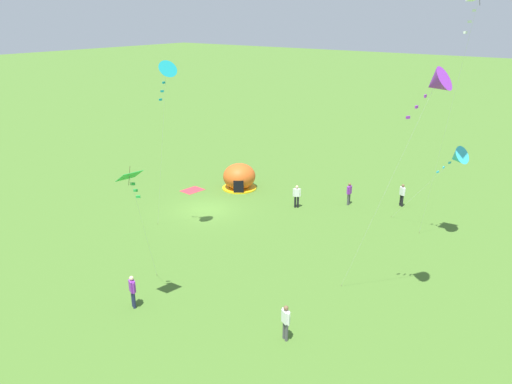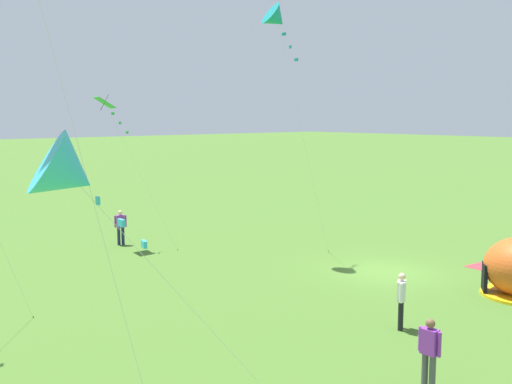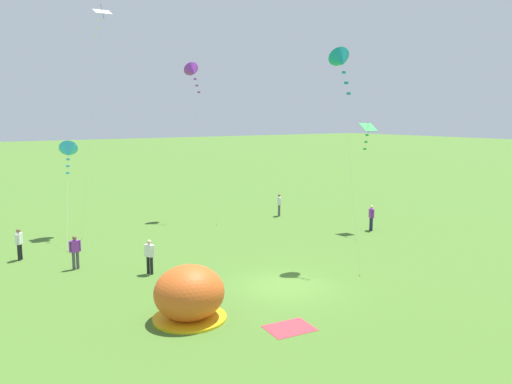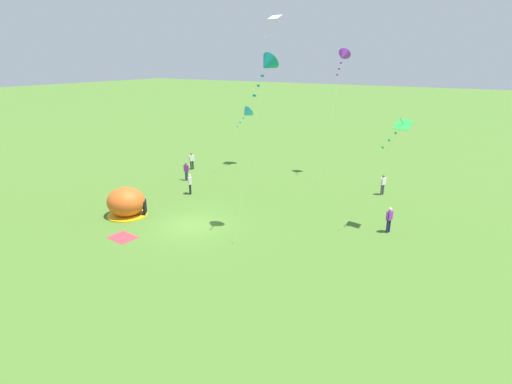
{
  "view_description": "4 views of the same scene",
  "coord_description": "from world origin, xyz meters",
  "px_view_note": "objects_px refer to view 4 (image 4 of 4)",
  "views": [
    {
      "loc": [
        24.97,
        23.23,
        13.7
      ],
      "look_at": [
        -0.29,
        4.35,
        2.26
      ],
      "focal_mm": 35.0,
      "sensor_mm": 36.0,
      "label": 1
    },
    {
      "loc": [
        -14.64,
        19.47,
        6.34
      ],
      "look_at": [
        2.85,
        4.53,
        3.38
      ],
      "focal_mm": 42.0,
      "sensor_mm": 36.0,
      "label": 2
    },
    {
      "loc": [
        -13.0,
        -17.48,
        7.66
      ],
      "look_at": [
        1.12,
        3.96,
        3.74
      ],
      "focal_mm": 35.0,
      "sensor_mm": 36.0,
      "label": 3
    },
    {
      "loc": [
        16.64,
        -19.02,
        10.79
      ],
      "look_at": [
        3.08,
        3.3,
        1.98
      ],
      "focal_mm": 28.0,
      "sensor_mm": 36.0,
      "label": 4
    }
  ],
  "objects_px": {
    "popup_tent": "(126,202)",
    "person_center_field": "(192,160)",
    "person_strolling": "(383,184)",
    "kite_purple": "(343,56)",
    "kite_teal": "(267,64)",
    "person_with_toddler": "(186,170)",
    "person_watching_sky": "(190,183)",
    "kite_white": "(273,21)",
    "kite_cyan": "(246,113)",
    "kite_green": "(400,128)",
    "person_far_back": "(389,219)"
  },
  "relations": [
    {
      "from": "person_watching_sky",
      "to": "kite_cyan",
      "type": "relative_size",
      "value": 0.28
    },
    {
      "from": "kite_white",
      "to": "kite_purple",
      "type": "xyz_separation_m",
      "value": [
        6.78,
        0.55,
        -3.07
      ]
    },
    {
      "from": "person_watching_sky",
      "to": "kite_teal",
      "type": "bearing_deg",
      "value": -19.94
    },
    {
      "from": "popup_tent",
      "to": "kite_cyan",
      "type": "bearing_deg",
      "value": 91.3
    },
    {
      "from": "person_watching_sky",
      "to": "kite_green",
      "type": "xyz_separation_m",
      "value": [
        15.94,
        1.25,
        5.74
      ]
    },
    {
      "from": "person_far_back",
      "to": "kite_white",
      "type": "distance_m",
      "value": 22.1
    },
    {
      "from": "kite_teal",
      "to": "kite_purple",
      "type": "height_order",
      "value": "kite_purple"
    },
    {
      "from": "popup_tent",
      "to": "person_strolling",
      "type": "distance_m",
      "value": 20.25
    },
    {
      "from": "person_strolling",
      "to": "kite_cyan",
      "type": "bearing_deg",
      "value": 170.68
    },
    {
      "from": "kite_cyan",
      "to": "person_with_toddler",
      "type": "bearing_deg",
      "value": -102.23
    },
    {
      "from": "kite_cyan",
      "to": "kite_purple",
      "type": "height_order",
      "value": "kite_purple"
    },
    {
      "from": "person_far_back",
      "to": "kite_green",
      "type": "relative_size",
      "value": 0.24
    },
    {
      "from": "kite_purple",
      "to": "kite_green",
      "type": "bearing_deg",
      "value": -53.82
    },
    {
      "from": "popup_tent",
      "to": "person_center_field",
      "type": "height_order",
      "value": "popup_tent"
    },
    {
      "from": "kite_teal",
      "to": "person_with_toddler",
      "type": "bearing_deg",
      "value": 152.82
    },
    {
      "from": "person_with_toddler",
      "to": "person_watching_sky",
      "type": "bearing_deg",
      "value": -45.04
    },
    {
      "from": "kite_white",
      "to": "person_with_toddler",
      "type": "bearing_deg",
      "value": -117.66
    },
    {
      "from": "kite_teal",
      "to": "kite_white",
      "type": "bearing_deg",
      "value": 117.85
    },
    {
      "from": "kite_cyan",
      "to": "kite_purple",
      "type": "xyz_separation_m",
      "value": [
        9.46,
        1.14,
        5.51
      ]
    },
    {
      "from": "kite_teal",
      "to": "kite_white",
      "type": "height_order",
      "value": "kite_white"
    },
    {
      "from": "person_strolling",
      "to": "kite_purple",
      "type": "height_order",
      "value": "kite_purple"
    },
    {
      "from": "person_watching_sky",
      "to": "kite_white",
      "type": "height_order",
      "value": "kite_white"
    },
    {
      "from": "popup_tent",
      "to": "kite_green",
      "type": "distance_m",
      "value": 19.11
    },
    {
      "from": "person_watching_sky",
      "to": "kite_purple",
      "type": "bearing_deg",
      "value": 54.63
    },
    {
      "from": "person_with_toddler",
      "to": "kite_green",
      "type": "xyz_separation_m",
      "value": [
        18.77,
        -1.58,
        5.74
      ]
    },
    {
      "from": "kite_teal",
      "to": "kite_cyan",
      "type": "bearing_deg",
      "value": 126.63
    },
    {
      "from": "person_watching_sky",
      "to": "kite_green",
      "type": "height_order",
      "value": "kite_green"
    },
    {
      "from": "person_center_field",
      "to": "person_far_back",
      "type": "bearing_deg",
      "value": -14.42
    },
    {
      "from": "kite_green",
      "to": "person_strolling",
      "type": "bearing_deg",
      "value": 108.02
    },
    {
      "from": "kite_cyan",
      "to": "kite_white",
      "type": "height_order",
      "value": "kite_white"
    },
    {
      "from": "popup_tent",
      "to": "person_center_field",
      "type": "xyz_separation_m",
      "value": [
        -4.16,
        12.15,
        -0.03
      ]
    },
    {
      "from": "person_strolling",
      "to": "person_center_field",
      "type": "distance_m",
      "value": 18.75
    },
    {
      "from": "person_with_toddler",
      "to": "kite_cyan",
      "type": "height_order",
      "value": "kite_cyan"
    },
    {
      "from": "person_far_back",
      "to": "person_center_field",
      "type": "relative_size",
      "value": 1.0
    },
    {
      "from": "kite_teal",
      "to": "person_strolling",
      "type": "bearing_deg",
      "value": 68.36
    },
    {
      "from": "person_far_back",
      "to": "person_with_toddler",
      "type": "xyz_separation_m",
      "value": [
        -18.85,
        2.11,
        0.0
      ]
    },
    {
      "from": "person_with_toddler",
      "to": "person_strolling",
      "type": "bearing_deg",
      "value": 17.72
    },
    {
      "from": "person_with_toddler",
      "to": "person_watching_sky",
      "type": "xyz_separation_m",
      "value": [
        2.83,
        -2.83,
        0.0
      ]
    },
    {
      "from": "person_center_field",
      "to": "kite_cyan",
      "type": "relative_size",
      "value": 0.28
    },
    {
      "from": "person_strolling",
      "to": "person_center_field",
      "type": "bearing_deg",
      "value": -173.86
    },
    {
      "from": "kite_teal",
      "to": "popup_tent",
      "type": "bearing_deg",
      "value": -164.78
    },
    {
      "from": "popup_tent",
      "to": "kite_purple",
      "type": "relative_size",
      "value": 0.24
    },
    {
      "from": "kite_cyan",
      "to": "kite_green",
      "type": "distance_m",
      "value": 19.51
    },
    {
      "from": "person_strolling",
      "to": "kite_white",
      "type": "distance_m",
      "value": 18.09
    },
    {
      "from": "person_strolling",
      "to": "kite_green",
      "type": "relative_size",
      "value": 0.24
    },
    {
      "from": "popup_tent",
      "to": "person_with_toddler",
      "type": "xyz_separation_m",
      "value": [
        -2.05,
        8.87,
        -0.03
      ]
    },
    {
      "from": "person_center_field",
      "to": "kite_purple",
      "type": "xyz_separation_m",
      "value": [
        13.24,
        5.58,
        9.96
      ]
    },
    {
      "from": "kite_green",
      "to": "kite_cyan",
      "type": "bearing_deg",
      "value": 151.44
    },
    {
      "from": "kite_cyan",
      "to": "kite_teal",
      "type": "distance_m",
      "value": 18.01
    },
    {
      "from": "person_far_back",
      "to": "kite_purple",
      "type": "xyz_separation_m",
      "value": [
        -7.72,
        10.97,
        9.96
      ]
    }
  ]
}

